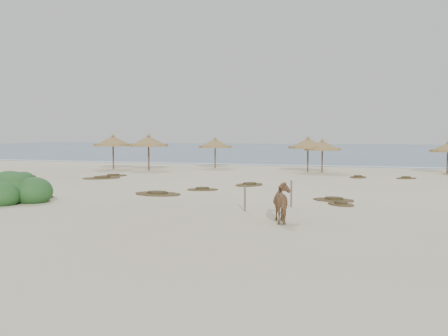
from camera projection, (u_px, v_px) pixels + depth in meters
The scene contains 25 objects.
ground at pixel (191, 198), 24.28m from camera, with size 160.00×160.00×0.00m, color beige.
ocean at pixel (331, 150), 95.75m from camera, with size 200.00×100.00×0.01m, color navy.
foam_line at pixel (285, 165), 49.05m from camera, with size 70.00×0.60×0.01m, color white.
palapa_0 at pixel (113, 142), 43.68m from camera, with size 4.38×4.38×3.11m.
palapa_1 at pixel (149, 142), 42.27m from camera, with size 4.41×4.41×3.13m.
palapa_2 at pixel (215, 144), 44.91m from camera, with size 3.95×3.95×2.83m.
palapa_3 at pixel (322, 146), 39.62m from camera, with size 3.69×3.69×2.75m.
palapa_4 at pixel (308, 144), 40.23m from camera, with size 4.04×4.04×2.94m.
palapa_5 at pixel (448, 148), 39.01m from camera, with size 3.52×3.52×2.59m.
horse at pixel (284, 203), 17.56m from camera, with size 0.75×1.64×1.39m, color #8D6340.
fence_post_near at pixel (245, 198), 20.10m from camera, with size 0.08×0.08×1.08m, color #655A4C.
fence_post_far at pixel (291, 194), 21.24m from camera, with size 0.08×0.08×1.14m, color #655A4C.
bush at pixel (11, 190), 22.73m from camera, with size 3.71×3.26×1.66m.
scrub_0 at pixel (34, 187), 28.58m from camera, with size 2.31×2.05×0.16m.
scrub_1 at pixel (102, 178), 34.66m from camera, with size 3.13×3.09×0.16m.
scrub_2 at pixel (203, 189), 27.60m from camera, with size 1.98×1.57×0.16m.
scrub_3 at pixel (249, 184), 30.16m from camera, with size 1.96×2.53×0.16m.
scrub_4 at pixel (334, 200), 23.29m from camera, with size 2.22×1.70×0.16m.
scrub_6 at pixel (113, 176), 36.51m from camera, with size 2.23×2.58×0.16m.
scrub_7 at pixel (358, 177), 35.35m from camera, with size 1.35×1.87×0.16m.
scrub_8 at pixel (29, 176), 36.21m from camera, with size 1.66×1.71×0.16m.
scrub_9 at pixel (157, 194), 25.61m from camera, with size 2.86×2.11×0.16m.
scrub_10 at pixel (406, 178), 34.52m from camera, with size 1.83×1.73×0.16m.
scrub_11 at pixel (41, 197), 24.22m from camera, with size 1.54×1.94×0.16m.
scrub_12 at pixel (341, 204), 21.86m from camera, with size 1.64×1.68×0.16m.
Camera 1 is at (8.69, -22.55, 3.15)m, focal length 40.00 mm.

